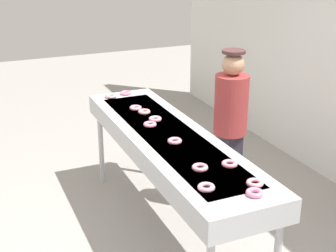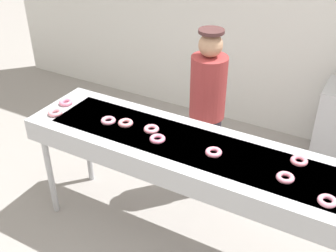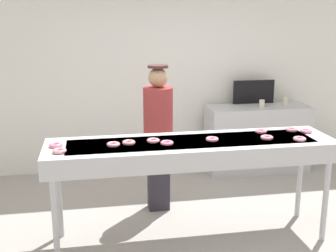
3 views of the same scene
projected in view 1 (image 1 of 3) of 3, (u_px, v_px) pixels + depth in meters
name	position (u px, v px, depth m)	size (l,w,h in m)	color
ground_plane	(169.00, 233.00, 4.64)	(16.00, 16.00, 0.00)	#9E9993
fryer_conveyor	(169.00, 144.00, 4.30)	(2.81, 0.71, 1.04)	#B7BABF
strawberry_donut_0	(175.00, 141.00, 4.08)	(0.12, 0.12, 0.03)	pink
strawberry_donut_1	(144.00, 112.00, 4.78)	(0.12, 0.12, 0.03)	pink
strawberry_donut_2	(200.00, 167.00, 3.61)	(0.12, 0.12, 0.03)	pink
strawberry_donut_3	(111.00, 96.00, 5.26)	(0.12, 0.12, 0.03)	pink
strawberry_donut_4	(126.00, 93.00, 5.37)	(0.12, 0.12, 0.03)	pink
strawberry_donut_5	(150.00, 124.00, 4.45)	(0.12, 0.12, 0.03)	pink
strawberry_donut_6	(155.00, 119.00, 4.59)	(0.12, 0.12, 0.03)	pink
strawberry_donut_7	(255.00, 183.00, 3.38)	(0.12, 0.12, 0.03)	pink
strawberry_donut_8	(136.00, 108.00, 4.89)	(0.12, 0.12, 0.03)	pink
strawberry_donut_9	(255.00, 193.00, 3.24)	(0.12, 0.12, 0.03)	pink
strawberry_donut_10	(230.00, 164.00, 3.66)	(0.12, 0.12, 0.03)	pink
strawberry_donut_11	(206.00, 187.00, 3.32)	(0.12, 0.12, 0.03)	pink
worker_baker	(230.00, 123.00, 4.76)	(0.33, 0.33, 1.69)	#2C2732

